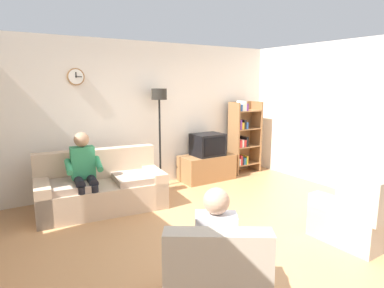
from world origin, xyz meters
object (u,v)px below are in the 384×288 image
Objects in this scene: person_in_left_armchair at (215,242)px; armchair_near_window at (215,282)px; tv at (208,145)px; armchair_near_bookshelf at (359,218)px; person_on_couch at (84,169)px; floor_lamp at (159,111)px; tv_stand at (207,167)px; bookshelf at (243,136)px; couch at (101,189)px.

armchair_near_window is at bearing -123.98° from person_in_left_armchair.
tv is 0.67× the size of armchair_near_bookshelf.
floor_lamp is at bearing 21.83° from person_on_couch.
armchair_near_window is 1.05× the size of person_in_left_armchair.
armchair_near_bookshelf reaches higher than tv_stand.
bookshelf reaches higher than person_in_left_armchair.
tv is at bearing 9.75° from couch.
couch is 1.81× the size of tv_stand.
couch is 1.81m from floor_lamp.
tv is 1.24m from floor_lamp.
floor_lamp reaches higher than armchair_near_bookshelf.
couch is at bearing 91.35° from armchair_near_window.
bookshelf is 1.34× the size of armchair_near_window.
person_on_couch reaches higher than armchair_near_window.
person_in_left_armchair is at bearing 56.02° from armchair_near_window.
person_on_couch reaches higher than person_in_left_armchair.
tv_stand is (2.31, 0.42, -0.06)m from couch.
couch is at bearing -158.24° from floor_lamp.
floor_lamp is 1.85m from person_on_couch.
floor_lamp is 1.49× the size of person_on_couch.
tv_stand is 1.22× the size of armchair_near_bookshelf.
tv_stand is 3.20m from armchair_near_bookshelf.
tv_stand is at bearing 10.34° from couch.
person_in_left_armchair reaches higher than armchair_near_window.
tv_stand is 0.59× the size of floor_lamp.
armchair_near_bookshelf is (2.31, 0.13, 0.00)m from armchair_near_window.
armchair_near_bookshelf is (0.07, -3.18, -0.44)m from tv.
person_in_left_armchair is (0.12, -2.83, 0.29)m from couch.
floor_lamp reaches higher than tv.
tv reaches higher than couch.
couch and armchair_near_window have the same top height.
person_on_couch is at bearing -157.83° from couch.
armchair_near_bookshelf is 3.78m from person_on_couch.
couch is 2.91m from armchair_near_window.
couch is at bearing 22.17° from person_on_couch.
person_on_couch is at bearing -170.44° from bookshelf.
tv is 1.00m from bookshelf.
bookshelf is at bearing 46.39° from armchair_near_window.
tv_stand is at bearing 56.03° from armchair_near_window.
couch is at bearing 130.59° from armchair_near_bookshelf.
bookshelf is 0.85× the size of floor_lamp.
tv is at bearing 55.82° from person_in_left_armchair.
tv reaches higher than armchair_near_bookshelf.
armchair_near_window is at bearing -88.65° from couch.
couch is 1.78× the size of person_in_left_armchair.
floor_lamp reaches higher than person_in_left_armchair.
tv_stand is at bearing 90.00° from tv.
person_on_couch is at bearing -168.37° from tv_stand.
person_in_left_armchair is (0.39, -2.72, -0.09)m from person_on_couch.
floor_lamp is at bearing 179.20° from bookshelf.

